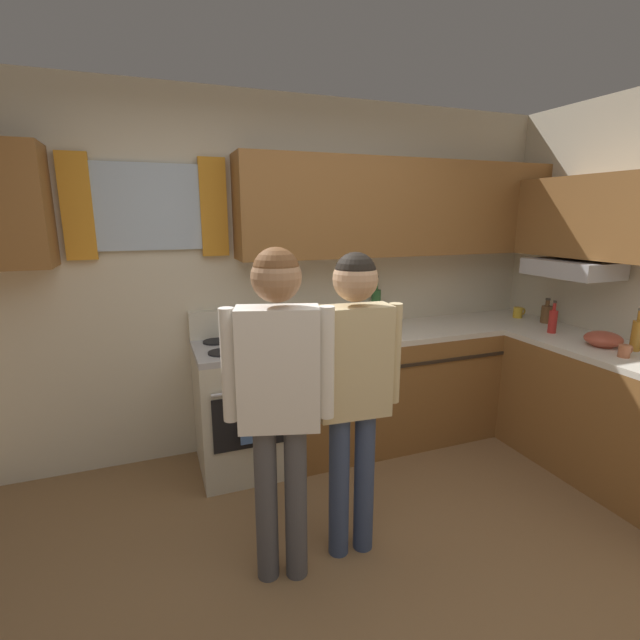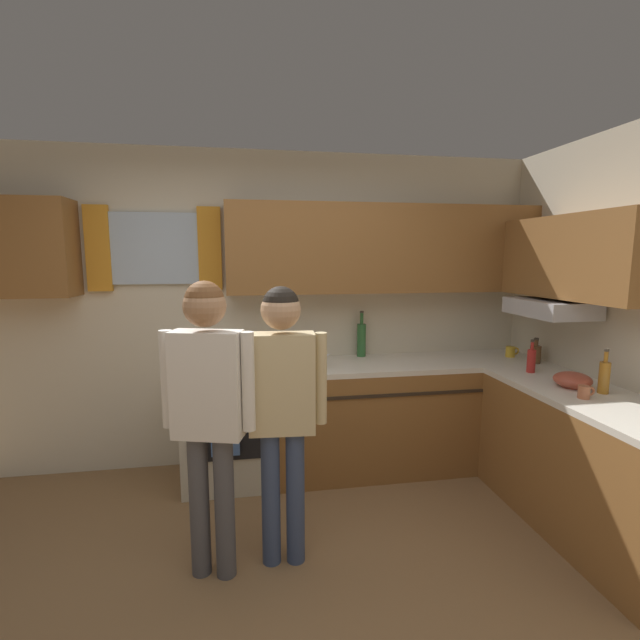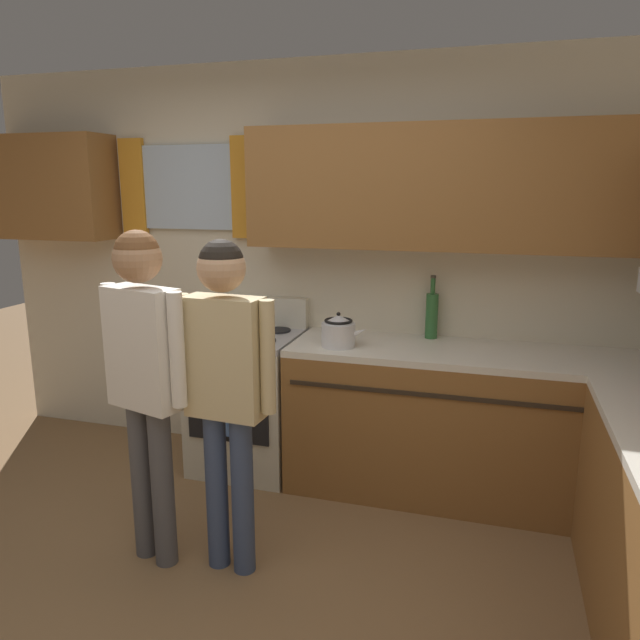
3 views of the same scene
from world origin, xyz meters
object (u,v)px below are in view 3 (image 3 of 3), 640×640
at_px(stove_oven, 249,398).
at_px(adult_in_plaid, 225,370).
at_px(stovetop_kettle, 339,331).
at_px(bottle_wine_green, 432,314).
at_px(adult_left, 144,361).

relative_size(stove_oven, adult_in_plaid, 0.69).
relative_size(stove_oven, stovetop_kettle, 4.02).
height_order(bottle_wine_green, stovetop_kettle, bottle_wine_green).
height_order(adult_left, adult_in_plaid, adult_left).
height_order(stovetop_kettle, adult_in_plaid, adult_in_plaid).
bearing_deg(stove_oven, adult_left, -92.25).
bearing_deg(bottle_wine_green, stove_oven, -168.36).
relative_size(bottle_wine_green, adult_left, 0.24).
bearing_deg(adult_in_plaid, stove_oven, 108.44).
bearing_deg(adult_in_plaid, bottle_wine_green, 58.39).
xyz_separation_m(stove_oven, adult_left, (-0.04, -1.09, 0.56)).
distance_m(adult_left, adult_in_plaid, 0.40).
relative_size(stovetop_kettle, adult_left, 0.17).
bearing_deg(bottle_wine_green, adult_left, -131.78).
xyz_separation_m(stovetop_kettle, adult_left, (-0.68, -0.97, 0.03)).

